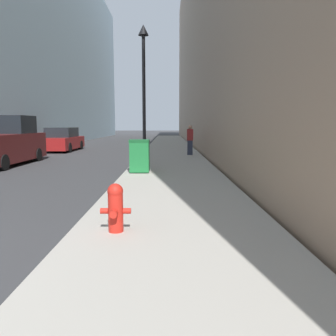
% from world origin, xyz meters
% --- Properties ---
extents(sidewalk_right, '(3.43, 60.00, 0.13)m').
position_xyz_m(sidewalk_right, '(5.15, 18.00, 0.06)').
color(sidewalk_right, '#ADA89E').
rests_on(sidewalk_right, ground).
extents(building_right_stone, '(12.00, 60.00, 21.03)m').
position_xyz_m(building_right_stone, '(12.96, 26.00, 10.51)').
color(building_right_stone, '#9E7F66').
rests_on(building_right_stone, ground).
extents(fire_hydrant, '(0.47, 0.36, 0.76)m').
position_xyz_m(fire_hydrant, '(4.17, 1.99, 0.53)').
color(fire_hydrant, red).
rests_on(fire_hydrant, sidewalk_right).
extents(trash_bin, '(0.68, 0.65, 1.15)m').
position_xyz_m(trash_bin, '(4.00, 8.42, 0.72)').
color(trash_bin, '#1E7538').
rests_on(trash_bin, sidewalk_right).
extents(lamppost, '(0.42, 0.42, 5.65)m').
position_xyz_m(lamppost, '(4.00, 10.78, 3.64)').
color(lamppost, black).
rests_on(lamppost, sidewalk_right).
extents(pickup_truck, '(2.02, 5.49, 2.21)m').
position_xyz_m(pickup_truck, '(-2.37, 11.61, 0.93)').
color(pickup_truck, '#561919').
rests_on(pickup_truck, ground).
extents(parked_sedan_near, '(1.94, 4.67, 1.60)m').
position_xyz_m(parked_sedan_near, '(-2.27, 19.54, 0.73)').
color(parked_sedan_near, maroon).
rests_on(parked_sedan_near, ground).
extents(pedestrian_on_sidewalk, '(0.33, 0.22, 1.64)m').
position_xyz_m(pedestrian_on_sidewalk, '(6.21, 15.19, 0.95)').
color(pedestrian_on_sidewalk, '#2D3347').
rests_on(pedestrian_on_sidewalk, sidewalk_right).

